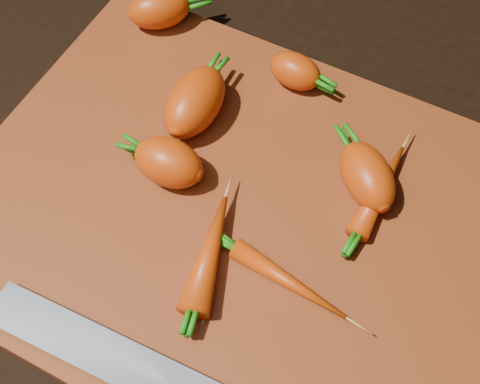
% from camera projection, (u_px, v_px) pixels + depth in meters
% --- Properties ---
extents(ground, '(2.00, 2.00, 0.01)m').
position_uv_depth(ground, '(235.00, 219.00, 0.62)').
color(ground, black).
extents(cutting_board, '(0.50, 0.40, 0.01)m').
position_uv_depth(cutting_board, '(235.00, 214.00, 0.61)').
color(cutting_board, maroon).
rests_on(cutting_board, ground).
extents(carrot_0, '(0.08, 0.08, 0.04)m').
position_uv_depth(carrot_0, '(159.00, 9.00, 0.71)').
color(carrot_0, '#D4440B').
rests_on(carrot_0, cutting_board).
extents(carrot_1, '(0.07, 0.05, 0.05)m').
position_uv_depth(carrot_1, '(169.00, 162.00, 0.61)').
color(carrot_1, '#D4440B').
rests_on(carrot_1, cutting_board).
extents(carrot_2, '(0.05, 0.09, 0.05)m').
position_uv_depth(carrot_2, '(195.00, 102.00, 0.64)').
color(carrot_2, '#D4440B').
rests_on(carrot_2, cutting_board).
extents(carrot_3, '(0.06, 0.04, 0.04)m').
position_uv_depth(carrot_3, '(295.00, 71.00, 0.67)').
color(carrot_3, '#D4440B').
rests_on(carrot_3, cutting_board).
extents(carrot_4, '(0.08, 0.08, 0.04)m').
position_uv_depth(carrot_4, '(367.00, 176.00, 0.60)').
color(carrot_4, '#D4440B').
rests_on(carrot_4, cutting_board).
extents(carrot_5, '(0.03, 0.11, 0.02)m').
position_uv_depth(carrot_5, '(380.00, 190.00, 0.61)').
color(carrot_5, '#D4440B').
rests_on(carrot_5, cutting_board).
extents(carrot_6, '(0.11, 0.03, 0.02)m').
position_uv_depth(carrot_6, '(289.00, 282.00, 0.56)').
color(carrot_6, '#D4440B').
rests_on(carrot_6, cutting_board).
extents(carrot_7, '(0.06, 0.12, 0.03)m').
position_uv_depth(carrot_7, '(210.00, 252.00, 0.57)').
color(carrot_7, '#D4440B').
rests_on(carrot_7, cutting_board).
extents(knife, '(0.34, 0.05, 0.02)m').
position_uv_depth(knife, '(125.00, 364.00, 0.53)').
color(knife, gray).
rests_on(knife, cutting_board).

